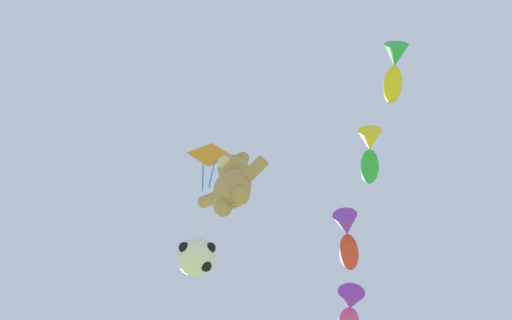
{
  "coord_description": "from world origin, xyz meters",
  "views": [
    {
      "loc": [
        4.86,
        1.77,
        0.87
      ],
      "look_at": [
        1.32,
        6.19,
        11.08
      ],
      "focal_mm": 40.0,
      "sensor_mm": 36.0,
      "label": 1
    }
  ],
  "objects_px": {
    "soccer_ball_kite": "(197,257)",
    "fish_kite_goldfin": "(394,70)",
    "fish_kite_crimson": "(347,239)",
    "diamond_kite": "(210,157)",
    "teddy_bear_kite": "(233,183)",
    "fish_kite_emerald": "(370,154)",
    "fish_kite_magenta": "(350,312)"
  },
  "relations": [
    {
      "from": "fish_kite_emerald",
      "to": "fish_kite_crimson",
      "type": "distance_m",
      "value": 2.44
    },
    {
      "from": "teddy_bear_kite",
      "to": "fish_kite_goldfin",
      "type": "xyz_separation_m",
      "value": [
        3.86,
        1.19,
        2.67
      ]
    },
    {
      "from": "teddy_bear_kite",
      "to": "fish_kite_crimson",
      "type": "xyz_separation_m",
      "value": [
        0.26,
        4.49,
        2.52
      ]
    },
    {
      "from": "fish_kite_emerald",
      "to": "diamond_kite",
      "type": "height_order",
      "value": "diamond_kite"
    },
    {
      "from": "teddy_bear_kite",
      "to": "soccer_ball_kite",
      "type": "height_order",
      "value": "teddy_bear_kite"
    },
    {
      "from": "fish_kite_magenta",
      "to": "diamond_kite",
      "type": "bearing_deg",
      "value": -92.06
    },
    {
      "from": "fish_kite_goldfin",
      "to": "fish_kite_magenta",
      "type": "xyz_separation_m",
      "value": [
        -5.12,
        5.66,
        -0.06
      ]
    },
    {
      "from": "soccer_ball_kite",
      "to": "diamond_kite",
      "type": "height_order",
      "value": "diamond_kite"
    },
    {
      "from": "fish_kite_crimson",
      "to": "diamond_kite",
      "type": "relative_size",
      "value": 0.76
    },
    {
      "from": "fish_kite_goldfin",
      "to": "fish_kite_crimson",
      "type": "bearing_deg",
      "value": 137.49
    },
    {
      "from": "soccer_ball_kite",
      "to": "fish_kite_crimson",
      "type": "height_order",
      "value": "fish_kite_crimson"
    },
    {
      "from": "soccer_ball_kite",
      "to": "fish_kite_crimson",
      "type": "relative_size",
      "value": 0.42
    },
    {
      "from": "diamond_kite",
      "to": "soccer_ball_kite",
      "type": "bearing_deg",
      "value": -39.41
    },
    {
      "from": "fish_kite_magenta",
      "to": "diamond_kite",
      "type": "relative_size",
      "value": 0.73
    },
    {
      "from": "fish_kite_goldfin",
      "to": "diamond_kite",
      "type": "relative_size",
      "value": 0.57
    },
    {
      "from": "fish_kite_crimson",
      "to": "fish_kite_magenta",
      "type": "relative_size",
      "value": 1.04
    },
    {
      "from": "fish_kite_crimson",
      "to": "diamond_kite",
      "type": "bearing_deg",
      "value": -114.0
    },
    {
      "from": "fish_kite_emerald",
      "to": "diamond_kite",
      "type": "xyz_separation_m",
      "value": [
        -3.56,
        -2.46,
        0.37
      ]
    },
    {
      "from": "teddy_bear_kite",
      "to": "soccer_ball_kite",
      "type": "xyz_separation_m",
      "value": [
        -0.86,
        0.08,
        -1.69
      ]
    },
    {
      "from": "teddy_bear_kite",
      "to": "fish_kite_magenta",
      "type": "height_order",
      "value": "fish_kite_magenta"
    },
    {
      "from": "teddy_bear_kite",
      "to": "soccer_ball_kite",
      "type": "distance_m",
      "value": 1.9
    },
    {
      "from": "soccer_ball_kite",
      "to": "fish_kite_crimson",
      "type": "distance_m",
      "value": 6.2
    },
    {
      "from": "fish_kite_goldfin",
      "to": "fish_kite_magenta",
      "type": "bearing_deg",
      "value": 132.12
    },
    {
      "from": "fish_kite_magenta",
      "to": "fish_kite_goldfin",
      "type": "bearing_deg",
      "value": -47.88
    },
    {
      "from": "fish_kite_emerald",
      "to": "fish_kite_magenta",
      "type": "xyz_separation_m",
      "value": [
        -3.33,
        3.79,
        -0.67
      ]
    },
    {
      "from": "soccer_ball_kite",
      "to": "fish_kite_emerald",
      "type": "bearing_deg",
      "value": 45.37
    },
    {
      "from": "fish_kite_goldfin",
      "to": "fish_kite_crimson",
      "type": "height_order",
      "value": "fish_kite_goldfin"
    },
    {
      "from": "teddy_bear_kite",
      "to": "diamond_kite",
      "type": "bearing_deg",
      "value": 158.28
    },
    {
      "from": "fish_kite_magenta",
      "to": "fish_kite_emerald",
      "type": "bearing_deg",
      "value": -48.67
    },
    {
      "from": "soccer_ball_kite",
      "to": "fish_kite_goldfin",
      "type": "distance_m",
      "value": 6.52
    },
    {
      "from": "fish_kite_emerald",
      "to": "fish_kite_magenta",
      "type": "height_order",
      "value": "fish_kite_emerald"
    },
    {
      "from": "diamond_kite",
      "to": "fish_kite_crimson",
      "type": "bearing_deg",
      "value": 66.0
    }
  ]
}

